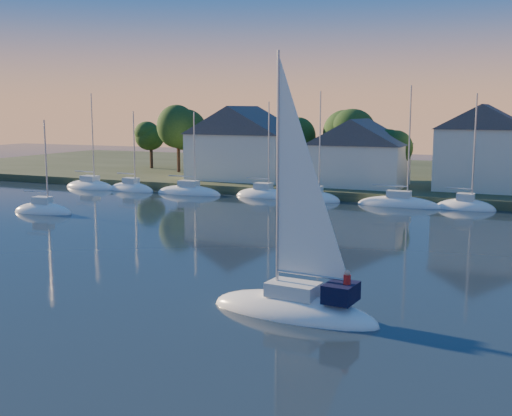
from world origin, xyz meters
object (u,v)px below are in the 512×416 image
Objects in this scene: clubhouse_west at (243,142)px; clubhouse_east at (483,146)px; hero_sailboat at (296,304)px; drifting_sailboat_left at (43,212)px; clubhouse_centre at (359,152)px.

clubhouse_east is (30.00, 1.00, 0.07)m from clubhouse_west.
hero_sailboat is 1.37× the size of drifting_sailboat_left.
hero_sailboat reaches higher than clubhouse_centre.
hero_sailboat is at bearing -78.35° from clubhouse_centre.
clubhouse_west is 1.33× the size of drifting_sailboat_left.
drifting_sailboat_left is (-24.55, -27.29, -5.04)m from clubhouse_centre.
clubhouse_west is at bearing 65.97° from drifting_sailboat_left.
clubhouse_centre is 47.95m from hero_sailboat.
clubhouse_east is 49.24m from hero_sailboat.
clubhouse_west is at bearing -178.09° from clubhouse_east.
clubhouse_west is 0.97× the size of hero_sailboat.
clubhouse_west is 1.18× the size of clubhouse_centre.
clubhouse_centre is 1.10× the size of clubhouse_east.
hero_sailboat is at bearing -36.86° from drifting_sailboat_left.
hero_sailboat reaches higher than clubhouse_east.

